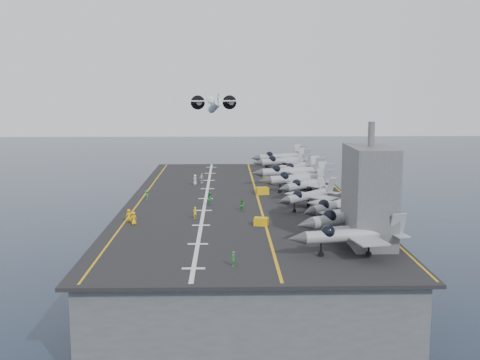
{
  "coord_description": "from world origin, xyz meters",
  "views": [
    {
      "loc": [
        -2.5,
        -101.78,
        29.7
      ],
      "look_at": [
        0.0,
        4.0,
        13.0
      ],
      "focal_mm": 45.0,
      "sensor_mm": 36.0,
      "label": 1
    }
  ],
  "objects_px": {
    "island_superstructure": "(370,183)",
    "transport_plane": "(215,106)",
    "fighter_jet_0": "(353,234)",
    "tow_cart_a": "(261,222)"
  },
  "relations": [
    {
      "from": "fighter_jet_0",
      "to": "transport_plane",
      "type": "bearing_deg",
      "value": 101.02
    },
    {
      "from": "island_superstructure",
      "to": "tow_cart_a",
      "type": "distance_m",
      "value": 17.41
    },
    {
      "from": "transport_plane",
      "to": "fighter_jet_0",
      "type": "bearing_deg",
      "value": -78.98
    },
    {
      "from": "island_superstructure",
      "to": "transport_plane",
      "type": "distance_m",
      "value": 86.87
    },
    {
      "from": "tow_cart_a",
      "to": "transport_plane",
      "type": "height_order",
      "value": "transport_plane"
    },
    {
      "from": "island_superstructure",
      "to": "tow_cart_a",
      "type": "xyz_separation_m",
      "value": [
        -12.64,
        9.76,
        -6.94
      ]
    },
    {
      "from": "island_superstructure",
      "to": "transport_plane",
      "type": "xyz_separation_m",
      "value": [
        -20.27,
        84.21,
        6.64
      ]
    },
    {
      "from": "island_superstructure",
      "to": "fighter_jet_0",
      "type": "distance_m",
      "value": 7.63
    },
    {
      "from": "fighter_jet_0",
      "to": "tow_cart_a",
      "type": "bearing_deg",
      "value": 123.57
    },
    {
      "from": "tow_cart_a",
      "to": "island_superstructure",
      "type": "bearing_deg",
      "value": -37.68
    }
  ]
}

